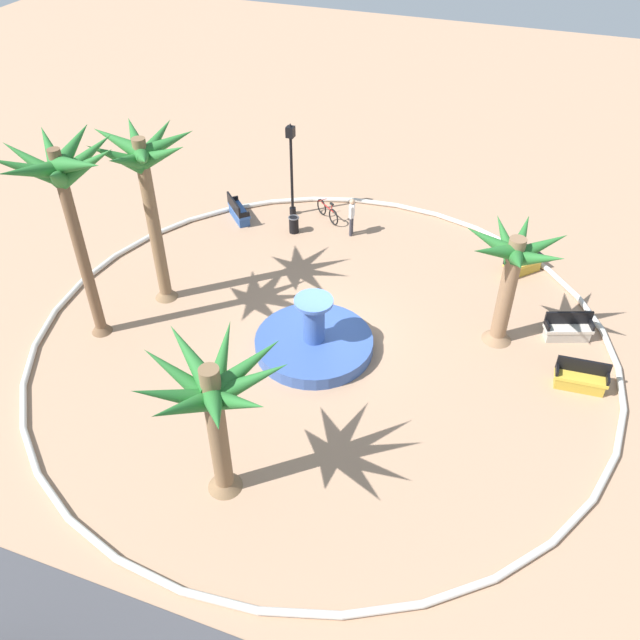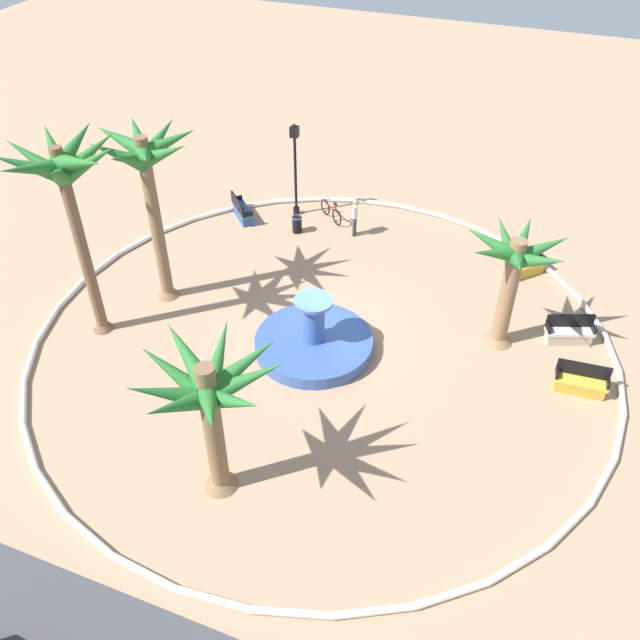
# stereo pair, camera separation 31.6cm
# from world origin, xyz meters

# --- Properties ---
(ground_plane) EXTENTS (80.00, 80.00, 0.00)m
(ground_plane) POSITION_xyz_m (0.00, 0.00, 0.00)
(ground_plane) COLOR tan
(plaza_curb) EXTENTS (19.53, 19.53, 0.20)m
(plaza_curb) POSITION_xyz_m (0.00, 0.00, 0.10)
(plaza_curb) COLOR silver
(plaza_curb) RESTS_ON ground
(fountain) EXTENTS (3.94, 3.94, 2.07)m
(fountain) POSITION_xyz_m (0.12, 0.51, 0.30)
(fountain) COLOR #38569E
(fountain) RESTS_ON ground
(palm_tree_near_fountain) EXTENTS (3.62, 3.58, 6.45)m
(palm_tree_near_fountain) POSITION_xyz_m (6.23, -0.34, 4.99)
(palm_tree_near_fountain) COLOR brown
(palm_tree_near_fountain) RESTS_ON ground
(palm_tree_by_curb) EXTENTS (3.83, 3.88, 4.61)m
(palm_tree_by_curb) POSITION_xyz_m (0.41, 6.56, 3.42)
(palm_tree_by_curb) COLOR brown
(palm_tree_by_curb) RESTS_ON ground
(palm_tree_mid_plaza) EXTENTS (3.79, 3.88, 7.00)m
(palm_tree_mid_plaza) POSITION_xyz_m (7.31, 2.16, 5.69)
(palm_tree_mid_plaza) COLOR brown
(palm_tree_mid_plaza) RESTS_ON ground
(palm_tree_far_side) EXTENTS (3.34, 3.40, 4.29)m
(palm_tree_far_side) POSITION_xyz_m (-5.54, -2.12, 3.01)
(palm_tree_far_side) COLOR #8E6B4C
(palm_tree_far_side) RESTS_ON ground
(bench_east) EXTENTS (1.63, 0.61, 1.00)m
(bench_east) POSITION_xyz_m (-8.31, -0.63, 0.35)
(bench_east) COLOR gold
(bench_east) RESTS_ON ground
(bench_west) EXTENTS (1.47, 1.50, 1.00)m
(bench_west) POSITION_xyz_m (6.15, -6.30, 0.35)
(bench_west) COLOR #335BA8
(bench_west) RESTS_ON ground
(bench_north) EXTENTS (1.67, 1.03, 1.00)m
(bench_north) POSITION_xyz_m (-7.76, -2.96, 0.35)
(bench_north) COLOR beige
(bench_north) RESTS_ON ground
(bench_southeast) EXTENTS (1.45, 1.52, 1.00)m
(bench_southeast) POSITION_xyz_m (-5.84, -6.43, 0.35)
(bench_southeast) COLOR gold
(bench_southeast) RESTS_ON ground
(lamppost) EXTENTS (0.32, 0.32, 4.15)m
(lamppost) POSITION_xyz_m (4.13, -7.55, 2.43)
(lamppost) COLOR black
(lamppost) RESTS_ON ground
(trash_bin) EXTENTS (0.46, 0.46, 0.73)m
(trash_bin) POSITION_xyz_m (3.51, -6.15, 0.39)
(trash_bin) COLOR black
(trash_bin) RESTS_ON ground
(bicycle_red_frame) EXTENTS (1.36, 1.14, 0.94)m
(bicycle_red_frame) POSITION_xyz_m (2.54, -7.63, 0.38)
(bicycle_red_frame) COLOR black
(bicycle_red_frame) RESTS_ON ground
(person_cyclist_helmet) EXTENTS (0.25, 0.53, 1.66)m
(person_cyclist_helmet) POSITION_xyz_m (1.19, -6.80, 0.93)
(person_cyclist_helmet) COLOR #33333D
(person_cyclist_helmet) RESTS_ON ground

